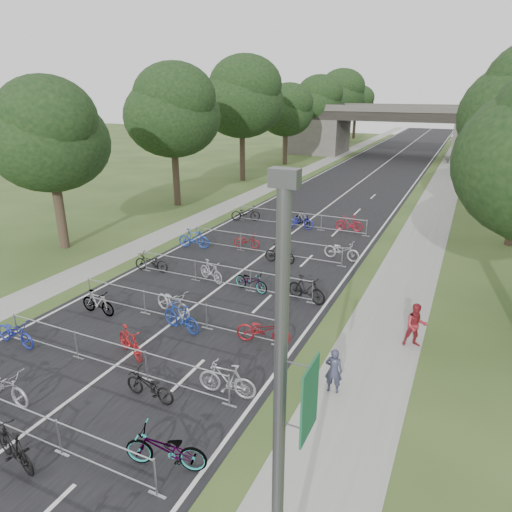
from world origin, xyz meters
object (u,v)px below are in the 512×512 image
at_px(pedestrian_a, 334,371).
at_px(pedestrian_b, 416,326).
at_px(overpass_bridge, 397,131).
at_px(lamppost, 281,446).

distance_m(pedestrian_a, pedestrian_b, 4.42).
relative_size(overpass_bridge, pedestrian_b, 18.22).
height_order(overpass_bridge, pedestrian_b, overpass_bridge).
bearing_deg(pedestrian_b, overpass_bridge, 79.09).
bearing_deg(pedestrian_a, pedestrian_b, -121.33).
bearing_deg(overpass_bridge, pedestrian_a, -82.61).
distance_m(overpass_bridge, pedestrian_b, 52.71).
distance_m(overpass_bridge, pedestrian_a, 56.32).
bearing_deg(overpass_bridge, pedestrian_b, -79.93).
bearing_deg(pedestrian_a, lamppost, 93.82).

